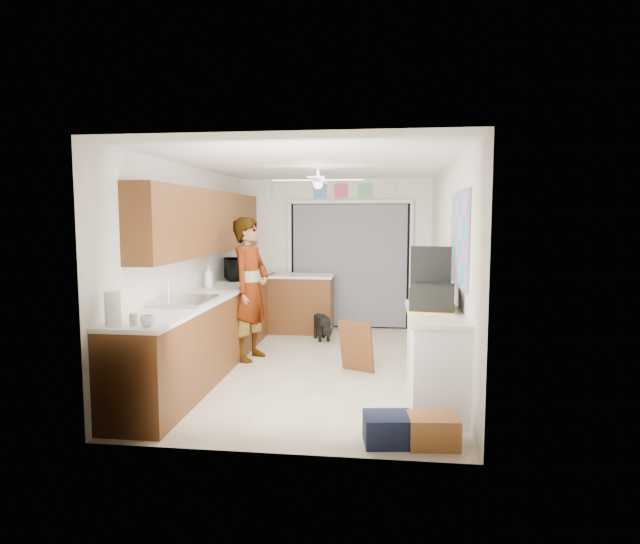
{
  "coord_description": "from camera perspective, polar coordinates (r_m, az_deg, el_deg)",
  "views": [
    {
      "loc": [
        0.85,
        -6.48,
        1.86
      ],
      "look_at": [
        0.0,
        0.4,
        1.15
      ],
      "focal_mm": 30.0,
      "sensor_mm": 36.0,
      "label": 1
    }
  ],
  "objects": [
    {
      "name": "suitcase_lid",
      "position": [
        5.72,
        11.73,
        0.2
      ],
      "size": [
        0.42,
        0.08,
        0.5
      ],
      "primitive_type": "cube",
      "rotation": [
        0.0,
        0.0,
        -0.13
      ],
      "color": "black",
      "rests_on": "suitcase"
    },
    {
      "name": "cardboard_box",
      "position": [
        4.64,
        11.97,
        -16.24
      ],
      "size": [
        0.43,
        0.34,
        0.25
      ],
      "primitive_type": "cube",
      "rotation": [
        0.0,
        0.0,
        0.09
      ],
      "color": "#BD703B",
      "rests_on": "floor"
    },
    {
      "name": "wall_back",
      "position": [
        9.04,
        1.63,
        1.97
      ],
      "size": [
        3.2,
        0.0,
        3.2
      ],
      "primitive_type": "plane",
      "rotation": [
        1.57,
        0.0,
        0.0
      ],
      "color": "white",
      "rests_on": "ground"
    },
    {
      "name": "door_trim_head",
      "position": [
        8.95,
        3.21,
        7.5
      ],
      "size": [
        2.1,
        0.04,
        0.06
      ],
      "primitive_type": "cube",
      "color": "white",
      "rests_on": "wall_back"
    },
    {
      "name": "paper_towel_roll",
      "position": [
        4.88,
        -21.23,
        -3.68
      ],
      "size": [
        0.17,
        0.17,
        0.29
      ],
      "primitive_type": "cylinder",
      "rotation": [
        0.0,
        0.0,
        0.36
      ],
      "color": "white",
      "rests_on": "left_countertop"
    },
    {
      "name": "wall_front",
      "position": [
        4.12,
        -4.94,
        -2.69
      ],
      "size": [
        3.2,
        0.0,
        3.2
      ],
      "primitive_type": "plane",
      "rotation": [
        -1.57,
        0.0,
        0.0
      ],
      "color": "white",
      "rests_on": "ground"
    },
    {
      "name": "soap_bottle",
      "position": [
        7.16,
        -11.8,
        -0.42
      ],
      "size": [
        0.13,
        0.13,
        0.31
      ],
      "primitive_type": "imported",
      "rotation": [
        0.0,
        0.0,
        -0.06
      ],
      "color": "silver",
      "rests_on": "left_countertop"
    },
    {
      "name": "wall_left",
      "position": [
        6.96,
        -13.61,
        0.65
      ],
      "size": [
        0.0,
        5.0,
        5.0
      ],
      "primitive_type": "plane",
      "rotation": [
        1.57,
        0.0,
        1.57
      ],
      "color": "white",
      "rests_on": "ground"
    },
    {
      "name": "header_frame_1",
      "position": [
        9.03,
        0.03,
        8.64
      ],
      "size": [
        0.22,
        0.02,
        0.22
      ],
      "primitive_type": "cube",
      "color": "#4E92D1",
      "rests_on": "wall_back"
    },
    {
      "name": "right_counter_base",
      "position": [
        5.49,
        12.19,
        -9.17
      ],
      "size": [
        0.5,
        1.4,
        0.9
      ],
      "primitive_type": "cube",
      "color": "white",
      "rests_on": "floor"
    },
    {
      "name": "back_opening_recess",
      "position": [
        9.01,
        3.19,
        0.68
      ],
      "size": [
        2.0,
        0.06,
        2.1
      ],
      "primitive_type": "cube",
      "color": "black",
      "rests_on": "wall_back"
    },
    {
      "name": "dog",
      "position": [
        8.17,
        0.2,
        -5.85
      ],
      "size": [
        0.41,
        0.57,
        0.41
      ],
      "primitive_type": "cube",
      "rotation": [
        0.0,
        0.0,
        0.4
      ],
      "color": "black",
      "rests_on": "floor"
    },
    {
      "name": "jar_b",
      "position": [
        4.86,
        -19.27,
        -4.76
      ],
      "size": [
        0.08,
        0.08,
        0.11
      ],
      "primitive_type": "cylinder",
      "rotation": [
        0.0,
        0.0,
        -0.13
      ],
      "color": "silver",
      "rests_on": "left_countertop"
    },
    {
      "name": "sink_basin",
      "position": [
        5.95,
        -14.13,
        -3.07
      ],
      "size": [
        0.5,
        0.76,
        0.06
      ],
      "primitive_type": "cube",
      "color": "silver",
      "rests_on": "left_countertop"
    },
    {
      "name": "route66_sign",
      "position": [
        9.14,
        -4.38,
        8.59
      ],
      "size": [
        0.22,
        0.02,
        0.26
      ],
      "primitive_type": "cube",
      "color": "silver",
      "rests_on": "wall_back"
    },
    {
      "name": "suitcase",
      "position": [
        5.46,
        11.92,
        -2.71
      ],
      "size": [
        0.49,
        0.61,
        0.24
      ],
      "primitive_type": "cube",
      "rotation": [
        0.0,
        0.0,
        -0.13
      ],
      "color": "black",
      "rests_on": "right_counter_top"
    },
    {
      "name": "header_frame_2",
      "position": [
        8.99,
        2.27,
        8.64
      ],
      "size": [
        0.22,
        0.02,
        0.22
      ],
      "primitive_type": "cube",
      "color": "#D5506F",
      "rests_on": "wall_back"
    },
    {
      "name": "ceiling_fan",
      "position": [
        6.75,
        -0.21,
        9.75
      ],
      "size": [
        1.14,
        1.14,
        0.24
      ],
      "primitive_type": "cube",
      "color": "white",
      "rests_on": "ceiling"
    },
    {
      "name": "man",
      "position": [
        7.03,
        -7.45,
        -1.79
      ],
      "size": [
        0.6,
        0.77,
        1.86
      ],
      "primitive_type": "imported",
      "rotation": [
        0.0,
        0.0,
        1.31
      ],
      "color": "white",
      "rests_on": "floor"
    },
    {
      "name": "left_countertop",
      "position": [
        6.89,
        -11.13,
        -2.11
      ],
      "size": [
        0.62,
        4.8,
        0.04
      ],
      "primitive_type": "cube",
      "color": "white",
      "rests_on": "left_base_cabinets"
    },
    {
      "name": "floor",
      "position": [
        6.8,
        -0.42,
        -10.04
      ],
      "size": [
        5.0,
        5.0,
        0.0
      ],
      "primitive_type": "plane",
      "color": "#BDAE98",
      "rests_on": "ground"
    },
    {
      "name": "header_frame_3",
      "position": [
        8.97,
        4.84,
        8.64
      ],
      "size": [
        0.22,
        0.02,
        0.22
      ],
      "primitive_type": "cube",
      "color": "#6ABA82",
      "rests_on": "wall_back"
    },
    {
      "name": "door_trim_left",
      "position": [
        9.1,
        -3.24,
        0.73
      ],
      "size": [
        0.06,
        0.04,
        2.1
      ],
      "primitive_type": "cube",
      "color": "white",
      "rests_on": "wall_back"
    },
    {
      "name": "peninsula_base",
      "position": [
        8.7,
        -1.99,
        -3.48
      ],
      "size": [
        1.0,
        0.6,
        0.9
      ],
      "primitive_type": "cube",
      "color": "#5E3316",
      "rests_on": "floor"
    },
    {
      "name": "cabinet_door_panel",
      "position": [
        6.48,
        3.89,
        -7.94
      ],
      "size": [
        0.45,
        0.32,
        0.63
      ],
      "primitive_type": "cube",
      "rotation": [
        0.21,
        0.0,
        -0.41
      ],
      "color": "#5E3316",
      "rests_on": "floor"
    },
    {
      "name": "navy_crate",
      "position": [
        4.62,
        7.3,
        -16.29
      ],
      "size": [
        0.44,
        0.38,
        0.24
      ],
      "primitive_type": "cube",
      "rotation": [
        0.0,
        0.0,
        0.13
      ],
      "color": "#161D37",
      "rests_on": "floor"
    },
    {
      "name": "wall_right",
      "position": [
        6.55,
        13.58,
        0.34
      ],
      "size": [
        0.0,
        5.0,
        5.0
      ],
      "primitive_type": "plane",
      "rotation": [
        1.57,
        0.0,
        -1.57
      ],
      "color": "white",
      "rests_on": "ground"
    },
    {
      "name": "abstract_painting",
      "position": [
        5.54,
        14.65,
        3.48
      ],
      "size": [
        0.03,
        1.15,
        0.95
      ],
      "primitive_type": "cube",
      "color": "#F359A1",
      "rests_on": "wall_right"
    },
    {
      "name": "microwave",
      "position": [
        7.99,
        -8.58,
        0.32
      ],
      "size": [
        0.59,
        0.69,
        0.32
      ],
      "primitive_type": "imported",
      "rotation": [
        0.0,
        0.0,
        2.0
      ],
      "color": "black",
      "rests_on": "left_countertop"
    },
    {
      "name": "faucet",
      "position": [
        6.01,
        -15.84,
        -2.12
      ],
      "size": [
        0.03,
        0.03,
        0.22
      ],
      "primitive_type": "cylinder",
      "color": "silver",
      "rests_on": "left_countertop"
    },
    {
      "name": "right_counter_top",
      "position": [
        5.39,
        12.19,
        -4.33
      ],
      "size": [
        0.54,
        1.44,
        0.04
      ],
      "primitive_type": "cube",
      "color": "white",
      "rests_on": "right_counter_base"
    },
    {
      "name": "peninsula_top",
      "position": [
        8.64,
        -2.0,
        -0.41
      ],
      "size": [
        1.04,
        0.64,
        0.04
      ],
      "primitive_type": "cube",
      "color": "white",
      "rests_on": "peninsula_base"
    },
    {
      "name": "header_frame_4",
      "position": [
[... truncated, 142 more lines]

